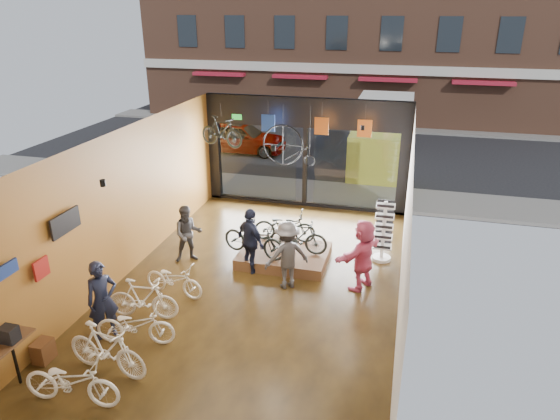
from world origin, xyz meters
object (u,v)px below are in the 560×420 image
(customer_3, at_px, (287,255))
(sunglasses_rack, at_px, (384,231))
(floor_bike_2, at_px, (135,325))
(display_platform, at_px, (284,256))
(floor_bike_3, at_px, (143,299))
(display_bike_left, at_px, (254,239))
(box_truck, at_px, (382,137))
(hung_bike, at_px, (222,132))
(street_car, at_px, (241,137))
(floor_bike_4, at_px, (174,279))
(display_bike_right, at_px, (285,226))
(floor_bike_1, at_px, (106,349))
(penny_farthing, at_px, (291,147))
(customer_1, at_px, (188,234))
(customer_0, at_px, (102,300))
(floor_bike_0, at_px, (71,381))
(display_bike_mid, at_px, (298,237))
(customer_2, at_px, (251,241))
(customer_5, at_px, (363,255))

(customer_3, height_order, sunglasses_rack, customer_3)
(floor_bike_2, height_order, display_platform, floor_bike_2)
(floor_bike_3, height_order, display_bike_left, display_bike_left)
(box_truck, height_order, sunglasses_rack, box_truck)
(hung_bike, bearing_deg, street_car, 31.96)
(floor_bike_3, bearing_deg, floor_bike_4, -18.81)
(sunglasses_rack, bearing_deg, display_platform, -179.13)
(display_platform, bearing_deg, floor_bike_2, -115.93)
(display_bike_right, distance_m, customer_3, 2.03)
(display_bike_right, bearing_deg, box_truck, -19.19)
(display_bike_left, bearing_deg, floor_bike_4, 157.64)
(floor_bike_4, bearing_deg, floor_bike_3, 176.86)
(floor_bike_1, bearing_deg, penny_farthing, -4.11)
(customer_1, bearing_deg, floor_bike_4, -106.46)
(customer_0, bearing_deg, display_platform, 7.57)
(sunglasses_rack, bearing_deg, floor_bike_0, -140.40)
(street_car, bearing_deg, display_platform, -155.22)
(box_truck, distance_m, sunglasses_rack, 8.60)
(box_truck, xyz_separation_m, customer_3, (-1.54, -10.62, -0.52))
(customer_0, relative_size, customer_3, 0.99)
(hung_bike, bearing_deg, display_bike_mid, -112.24)
(display_platform, bearing_deg, floor_bike_4, -132.39)
(display_bike_right, bearing_deg, customer_2, 153.49)
(floor_bike_2, relative_size, customer_0, 0.95)
(box_truck, xyz_separation_m, display_platform, (-1.94, -9.30, -1.26))
(floor_bike_1, xyz_separation_m, customer_3, (2.56, 3.97, 0.35))
(sunglasses_rack, distance_m, hung_bike, 5.94)
(floor_bike_0, height_order, hung_bike, hung_bike)
(floor_bike_1, height_order, customer_5, customer_5)
(customer_1, bearing_deg, floor_bike_1, -113.97)
(floor_bike_3, bearing_deg, display_bike_left, -35.83)
(floor_bike_3, xyz_separation_m, display_platform, (2.40, 3.46, -0.34))
(customer_3, distance_m, sunglasses_rack, 3.02)
(street_car, relative_size, customer_3, 2.48)
(floor_bike_1, height_order, penny_farthing, penny_farthing)
(floor_bike_0, height_order, customer_1, customer_1)
(customer_2, bearing_deg, floor_bike_1, 109.13)
(sunglasses_rack, bearing_deg, floor_bike_2, -147.82)
(display_bike_left, height_order, penny_farthing, penny_farthing)
(floor_bike_0, height_order, customer_3, customer_3)
(customer_2, bearing_deg, display_bike_mid, -106.08)
(box_truck, bearing_deg, penny_farthing, -110.39)
(customer_2, distance_m, customer_3, 1.21)
(street_car, relative_size, floor_bike_4, 2.76)
(sunglasses_rack, xyz_separation_m, penny_farthing, (-3.09, 2.04, 1.63))
(floor_bike_1, xyz_separation_m, floor_bike_2, (0.05, 0.96, -0.10))
(customer_5, height_order, sunglasses_rack, customer_5)
(customer_0, distance_m, customer_5, 6.09)
(display_bike_left, relative_size, customer_1, 1.16)
(floor_bike_1, relative_size, display_bike_mid, 1.11)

